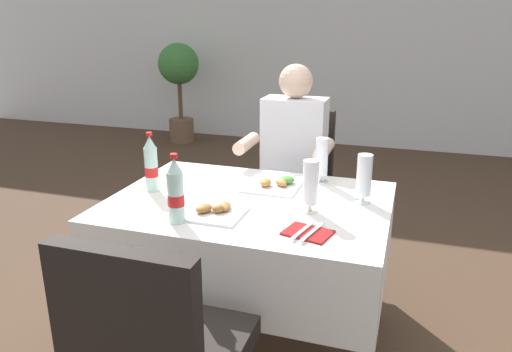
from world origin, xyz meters
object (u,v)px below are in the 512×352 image
at_px(main_dining_table, 249,234).
at_px(beer_glass_left, 364,177).
at_px(beer_glass_right, 322,159).
at_px(potted_plant_corner, 179,77).
at_px(cola_bottle_secondary, 176,193).
at_px(plate_far_diner, 275,184).
at_px(beer_glass_middle, 310,186).
at_px(plate_near_camera, 215,211).
at_px(cola_bottle_primary, 151,165).
at_px(seated_diner_far, 292,162).
at_px(chair_far_diner_seat, 293,181).
at_px(napkin_cutlery_set, 308,232).

distance_m(main_dining_table, beer_glass_left, 0.57).
height_order(beer_glass_right, potted_plant_corner, potted_plant_corner).
xyz_separation_m(cola_bottle_secondary, potted_plant_corner, (-1.91, 3.85, -0.05)).
height_order(main_dining_table, plate_far_diner, plate_far_diner).
distance_m(beer_glass_middle, beer_glass_right, 0.39).
bearing_deg(beer_glass_left, beer_glass_middle, -138.36).
height_order(plate_far_diner, potted_plant_corner, potted_plant_corner).
bearing_deg(plate_near_camera, cola_bottle_primary, 155.43).
distance_m(seated_diner_far, beer_glass_right, 0.48).
bearing_deg(chair_far_diner_seat, cola_bottle_primary, -118.50).
bearing_deg(beer_glass_right, seated_diner_far, 122.08).
bearing_deg(cola_bottle_secondary, potted_plant_corner, 116.34).
bearing_deg(beer_glass_right, plate_far_diner, -144.49).
bearing_deg(beer_glass_middle, napkin_cutlery_set, -79.66).
distance_m(chair_far_diner_seat, beer_glass_middle, 0.98).
bearing_deg(chair_far_diner_seat, beer_glass_right, -62.79).
xyz_separation_m(plate_near_camera, beer_glass_middle, (0.36, 0.15, 0.10)).
bearing_deg(main_dining_table, cola_bottle_secondary, -121.14).
xyz_separation_m(seated_diner_far, beer_glass_middle, (0.27, -0.78, 0.14)).
height_order(plate_far_diner, cola_bottle_secondary, cola_bottle_secondary).
bearing_deg(chair_far_diner_seat, potted_plant_corner, 127.87).
relative_size(main_dining_table, potted_plant_corner, 1.00).
xyz_separation_m(napkin_cutlery_set, potted_plant_corner, (-2.42, 3.80, 0.07)).
relative_size(plate_far_diner, potted_plant_corner, 0.21).
bearing_deg(potted_plant_corner, beer_glass_left, -52.92).
bearing_deg(potted_plant_corner, chair_far_diner_seat, -52.13).
distance_m(seated_diner_far, plate_far_diner, 0.53).
relative_size(plate_near_camera, beer_glass_left, 1.04).
distance_m(main_dining_table, cola_bottle_secondary, 0.47).
bearing_deg(cola_bottle_primary, cola_bottle_secondary, -47.18).
relative_size(cola_bottle_primary, cola_bottle_secondary, 0.99).
bearing_deg(napkin_cutlery_set, beer_glass_left, 67.96).
height_order(seated_diner_far, napkin_cutlery_set, seated_diner_far).
bearing_deg(beer_glass_right, beer_glass_left, -43.98).
bearing_deg(chair_far_diner_seat, seated_diner_far, -83.49).
distance_m(beer_glass_middle, potted_plant_corner, 4.31).
height_order(cola_bottle_secondary, napkin_cutlery_set, cola_bottle_secondary).
bearing_deg(cola_bottle_primary, beer_glass_left, 8.74).
distance_m(plate_far_diner, cola_bottle_primary, 0.58).
xyz_separation_m(cola_bottle_primary, potted_plant_corner, (-1.63, 3.56, -0.05)).
bearing_deg(napkin_cutlery_set, beer_glass_right, 96.26).
xyz_separation_m(beer_glass_left, beer_glass_right, (-0.22, 0.22, 0.00)).
height_order(chair_far_diner_seat, plate_near_camera, chair_far_diner_seat).
distance_m(main_dining_table, plate_far_diner, 0.28).
xyz_separation_m(seated_diner_far, plate_near_camera, (-0.09, -0.93, 0.04)).
relative_size(plate_far_diner, beer_glass_left, 1.18).
relative_size(beer_glass_left, beer_glass_middle, 0.98).
height_order(plate_near_camera, cola_bottle_primary, cola_bottle_primary).
bearing_deg(beer_glass_left, plate_near_camera, -149.95).
bearing_deg(beer_glass_right, potted_plant_corner, 126.38).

